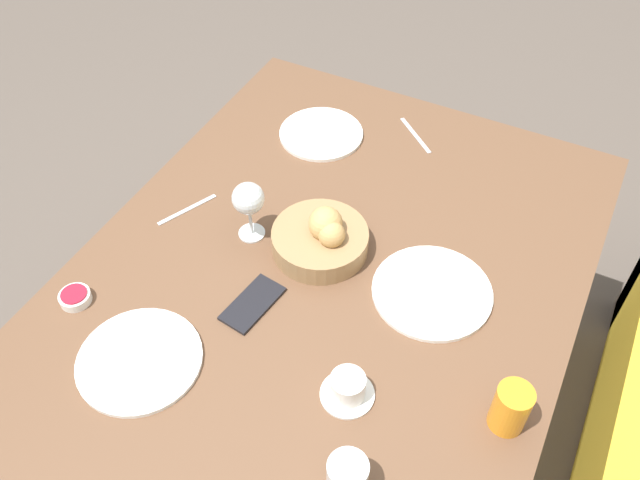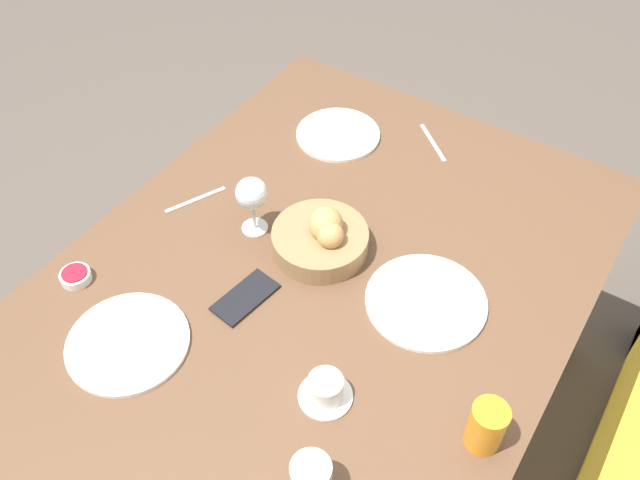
{
  "view_description": "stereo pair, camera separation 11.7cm",
  "coord_description": "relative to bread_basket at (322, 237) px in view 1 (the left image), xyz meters",
  "views": [
    {
      "loc": [
        0.88,
        0.43,
        1.9
      ],
      "look_at": [
        -0.07,
        -0.05,
        0.75
      ],
      "focal_mm": 38.0,
      "sensor_mm": 36.0,
      "label": 1
    },
    {
      "loc": [
        0.82,
        0.54,
        1.9
      ],
      "look_at": [
        -0.07,
        -0.05,
        0.75
      ],
      "focal_mm": 38.0,
      "sensor_mm": 36.0,
      "label": 2
    }
  ],
  "objects": [
    {
      "name": "ground_plane",
      "position": [
        0.07,
        0.04,
        -0.76
      ],
      "size": [
        10.0,
        10.0,
        0.0
      ],
      "primitive_type": "plane",
      "color": "#564C44"
    },
    {
      "name": "dining_table",
      "position": [
        0.07,
        0.04,
        -0.12
      ],
      "size": [
        1.46,
        1.1,
        0.72
      ],
      "color": "brown",
      "rests_on": "ground_plane"
    },
    {
      "name": "bread_basket",
      "position": [
        0.0,
        0.0,
        0.0
      ],
      "size": [
        0.23,
        0.23,
        0.12
      ],
      "color": "#99754C",
      "rests_on": "dining_table"
    },
    {
      "name": "plate_near_left",
      "position": [
        -0.38,
        -0.19,
        -0.04
      ],
      "size": [
        0.23,
        0.23,
        0.01
      ],
      "color": "white",
      "rests_on": "dining_table"
    },
    {
      "name": "plate_near_right",
      "position": [
        0.44,
        -0.19,
        -0.04
      ],
      "size": [
        0.26,
        0.26,
        0.01
      ],
      "color": "white",
      "rests_on": "dining_table"
    },
    {
      "name": "plate_far_center",
      "position": [
        0.01,
        0.28,
        -0.04
      ],
      "size": [
        0.27,
        0.27,
        0.01
      ],
      "color": "white",
      "rests_on": "dining_table"
    },
    {
      "name": "juice_glass",
      "position": [
        0.24,
        0.51,
        0.01
      ],
      "size": [
        0.07,
        0.07,
        0.11
      ],
      "color": "orange",
      "rests_on": "dining_table"
    },
    {
      "name": "water_tumbler",
      "position": [
        0.49,
        0.3,
        0.0
      ],
      "size": [
        0.07,
        0.07,
        0.09
      ],
      "color": "silver",
      "rests_on": "dining_table"
    },
    {
      "name": "wine_glass",
      "position": [
        0.03,
        -0.17,
        0.07
      ],
      "size": [
        0.08,
        0.08,
        0.16
      ],
      "color": "silver",
      "rests_on": "dining_table"
    },
    {
      "name": "coffee_cup",
      "position": [
        0.32,
        0.22,
        -0.02
      ],
      "size": [
        0.11,
        0.11,
        0.06
      ],
      "color": "white",
      "rests_on": "dining_table"
    },
    {
      "name": "jam_bowl_berry",
      "position": [
        0.38,
        -0.41,
        -0.03
      ],
      "size": [
        0.07,
        0.07,
        0.03
      ],
      "color": "white",
      "rests_on": "dining_table"
    },
    {
      "name": "fork_silver",
      "position": [
        -0.49,
        0.04,
        -0.04
      ],
      "size": [
        0.12,
        0.13,
        0.0
      ],
      "color": "#B7B7BC",
      "rests_on": "dining_table"
    },
    {
      "name": "knife_silver",
      "position": [
        0.04,
        -0.36,
        -0.04
      ],
      "size": [
        0.15,
        0.08,
        0.0
      ],
      "color": "#B7B7BC",
      "rests_on": "dining_table"
    },
    {
      "name": "cell_phone",
      "position": [
        0.22,
        -0.06,
        -0.04
      ],
      "size": [
        0.16,
        0.09,
        0.01
      ],
      "color": "black",
      "rests_on": "dining_table"
    }
  ]
}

